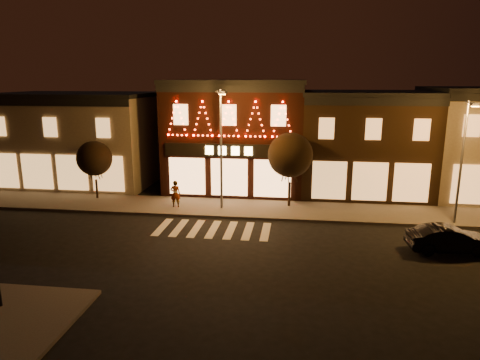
# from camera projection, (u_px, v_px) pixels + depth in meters

# --- Properties ---
(ground) EXTENTS (120.00, 120.00, 0.00)m
(ground) POSITION_uv_depth(u_px,v_px,m) (197.00, 257.00, 20.74)
(ground) COLOR black
(ground) RESTS_ON ground
(sidewalk_far) EXTENTS (44.00, 4.00, 0.15)m
(sidewalk_far) POSITION_uv_depth(u_px,v_px,m) (255.00, 209.00, 28.18)
(sidewalk_far) COLOR #47423D
(sidewalk_far) RESTS_ON ground
(building_left) EXTENTS (12.20, 8.28, 7.30)m
(building_left) POSITION_uv_depth(u_px,v_px,m) (79.00, 138.00, 35.07)
(building_left) COLOR #7A6A56
(building_left) RESTS_ON ground
(building_pulp) EXTENTS (10.20, 8.34, 8.30)m
(building_pulp) POSITION_uv_depth(u_px,v_px,m) (237.00, 135.00, 33.27)
(building_pulp) COLOR black
(building_pulp) RESTS_ON ground
(building_right_a) EXTENTS (9.20, 8.28, 7.50)m
(building_right_a) POSITION_uv_depth(u_px,v_px,m) (363.00, 142.00, 32.15)
(building_right_a) COLOR #332011
(building_right_a) RESTS_ON ground
(streetlamp_mid) EXTENTS (0.70, 1.74, 7.60)m
(streetlamp_mid) POSITION_uv_depth(u_px,v_px,m) (221.00, 141.00, 26.92)
(streetlamp_mid) COLOR #59595E
(streetlamp_mid) RESTS_ON sidewalk_far
(streetlamp_right) EXTENTS (0.47, 1.62, 7.07)m
(streetlamp_right) POSITION_uv_depth(u_px,v_px,m) (463.00, 154.00, 24.14)
(streetlamp_right) COLOR #59595E
(streetlamp_right) RESTS_ON sidewalk_far
(tree_left) EXTENTS (2.43, 2.43, 4.06)m
(tree_left) POSITION_uv_depth(u_px,v_px,m) (94.00, 158.00, 29.89)
(tree_left) COLOR black
(tree_left) RESTS_ON sidewalk_far
(tree_right) EXTENTS (2.92, 2.92, 4.88)m
(tree_right) POSITION_uv_depth(u_px,v_px,m) (290.00, 155.00, 27.89)
(tree_right) COLOR black
(tree_right) RESTS_ON sidewalk_far
(dark_sedan) EXTENTS (4.09, 1.70, 1.32)m
(dark_sedan) POSITION_uv_depth(u_px,v_px,m) (449.00, 239.00, 21.26)
(dark_sedan) COLOR black
(dark_sedan) RESTS_ON ground
(pedestrian) EXTENTS (0.69, 0.50, 1.78)m
(pedestrian) POSITION_uv_depth(u_px,v_px,m) (175.00, 194.00, 28.18)
(pedestrian) COLOR gray
(pedestrian) RESTS_ON sidewalk_far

